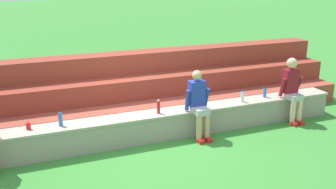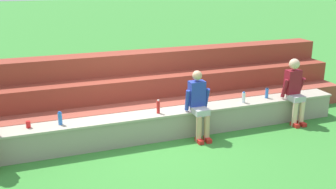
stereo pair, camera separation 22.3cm
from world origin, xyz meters
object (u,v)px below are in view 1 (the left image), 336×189
object	(u,v)px
water_bottle_mid_left	(242,97)
person_center	(292,88)
water_bottle_center_gap	(158,107)
water_bottle_near_right	(60,120)
plastic_cup_right_end	(28,126)
water_bottle_mid_right	(265,92)
person_left_of_center	(199,103)

from	to	relation	value
water_bottle_mid_left	person_center	bearing A→B (deg)	-8.72
water_bottle_center_gap	water_bottle_near_right	size ratio (longest dim) A/B	1.11
plastic_cup_right_end	water_bottle_mid_right	bearing A→B (deg)	-0.12
water_bottle_mid_left	person_left_of_center	bearing A→B (deg)	-169.59
person_center	water_bottle_mid_right	size ratio (longest dim) A/B	5.99
water_bottle_mid_right	water_bottle_mid_left	size ratio (longest dim) A/B	0.99
person_left_of_center	plastic_cup_right_end	world-z (taller)	person_left_of_center
person_center	water_bottle_center_gap	world-z (taller)	person_center
water_bottle_center_gap	water_bottle_mid_left	xyz separation A→B (m)	(1.89, -0.02, -0.02)
person_center	water_bottle_center_gap	size ratio (longest dim) A/B	5.16
person_left_of_center	water_bottle_near_right	distance (m)	2.62
person_center	water_bottle_center_gap	distance (m)	3.03
water_bottle_mid_left	plastic_cup_right_end	world-z (taller)	water_bottle_mid_left
person_center	water_bottle_near_right	bearing A→B (deg)	177.14
water_bottle_near_right	water_bottle_mid_left	bearing A→B (deg)	-1.05
water_bottle_mid_right	plastic_cup_right_end	size ratio (longest dim) A/B	1.93
water_bottle_near_right	person_left_of_center	bearing A→B (deg)	-6.04
water_bottle_center_gap	water_bottle_mid_left	distance (m)	1.89
person_left_of_center	water_bottle_mid_left	xyz separation A→B (m)	(1.13, 0.21, -0.07)
person_left_of_center	water_bottle_center_gap	distance (m)	0.79
person_left_of_center	person_center	distance (m)	2.27
water_bottle_center_gap	water_bottle_mid_left	world-z (taller)	water_bottle_center_gap
person_left_of_center	plastic_cup_right_end	distance (m)	3.17
person_left_of_center	water_bottle_mid_right	world-z (taller)	person_left_of_center
person_left_of_center	water_bottle_center_gap	size ratio (longest dim) A/B	4.95
person_center	water_bottle_mid_left	world-z (taller)	person_center
water_bottle_center_gap	water_bottle_mid_left	size ratio (longest dim) A/B	1.15
person_center	plastic_cup_right_end	size ratio (longest dim) A/B	11.58
person_center	water_bottle_center_gap	xyz separation A→B (m)	(-3.02, 0.19, -0.10)
person_left_of_center	water_bottle_center_gap	bearing A→B (deg)	163.62
person_center	water_bottle_near_right	size ratio (longest dim) A/B	5.73
water_bottle_center_gap	water_bottle_near_right	xyz separation A→B (m)	(-1.85, 0.05, -0.01)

